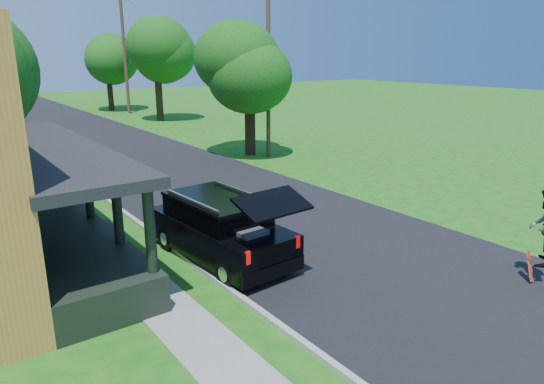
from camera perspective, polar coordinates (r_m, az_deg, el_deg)
ground at (r=13.58m, az=12.40°, el=-8.42°), size 140.00×140.00×0.00m
street at (r=30.11m, az=-17.22°, el=4.70°), size 8.00×120.00×0.02m
curb at (r=29.10m, az=-24.75°, el=3.57°), size 0.15×120.00×0.12m
sidewalk at (r=28.85m, az=-27.75°, el=3.10°), size 1.30×120.00×0.03m
black_suv at (r=13.44m, az=-6.08°, el=-4.23°), size 2.23×5.15×2.35m
skateboard at (r=13.89m, az=28.07°, el=-7.78°), size 0.41×0.36×0.76m
tree_right_near at (r=27.12m, az=-2.80°, el=14.60°), size 5.33×5.34×7.45m
tree_right_mid at (r=42.36m, az=-13.56°, el=16.24°), size 6.38×6.55×8.90m
tree_right_far at (r=51.84m, az=-18.88°, el=14.72°), size 6.01×5.84×8.20m
utility_pole_near at (r=26.69m, az=-0.44°, el=14.10°), size 1.43×0.25×9.03m
utility_pole_far at (r=48.69m, az=-16.96°, el=15.45°), size 1.79×0.32×10.93m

